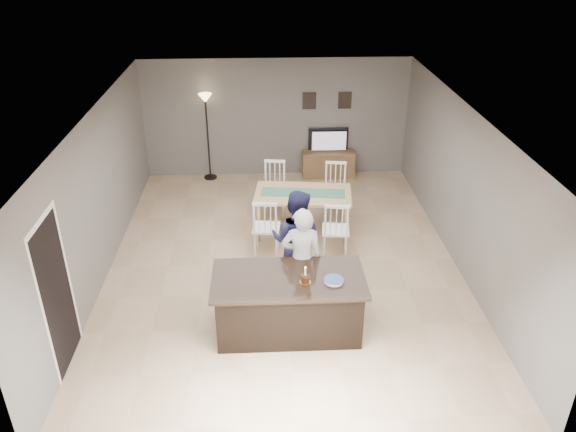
{
  "coord_description": "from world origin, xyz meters",
  "views": [
    {
      "loc": [
        -0.32,
        -8.32,
        5.28
      ],
      "look_at": [
        0.07,
        -0.3,
        1.08
      ],
      "focal_mm": 35.0,
      "sensor_mm": 36.0,
      "label": 1
    }
  ],
  "objects_px": {
    "kitchen_island": "(288,304)",
    "floor_lamp": "(206,114)",
    "birthday_cake": "(305,279)",
    "plate_stack": "(334,280)",
    "television": "(329,140)",
    "woman": "(302,260)",
    "tv_console": "(328,164)",
    "man": "(296,241)",
    "dining_table": "(303,200)"
  },
  "relations": [
    {
      "from": "kitchen_island",
      "to": "tv_console",
      "type": "distance_m",
      "value": 5.7
    },
    {
      "from": "television",
      "to": "birthday_cake",
      "type": "distance_m",
      "value": 5.85
    },
    {
      "from": "kitchen_island",
      "to": "birthday_cake",
      "type": "height_order",
      "value": "birthday_cake"
    },
    {
      "from": "tv_console",
      "to": "woman",
      "type": "distance_m",
      "value": 5.14
    },
    {
      "from": "plate_stack",
      "to": "floor_lamp",
      "type": "bearing_deg",
      "value": 110.79
    },
    {
      "from": "television",
      "to": "plate_stack",
      "type": "height_order",
      "value": "television"
    },
    {
      "from": "plate_stack",
      "to": "floor_lamp",
      "type": "height_order",
      "value": "floor_lamp"
    },
    {
      "from": "man",
      "to": "woman",
      "type": "bearing_deg",
      "value": 115.75
    },
    {
      "from": "kitchen_island",
      "to": "man",
      "type": "bearing_deg",
      "value": 80.88
    },
    {
      "from": "tv_console",
      "to": "man",
      "type": "relative_size",
      "value": 0.7
    },
    {
      "from": "kitchen_island",
      "to": "television",
      "type": "bearing_deg",
      "value": 77.99
    },
    {
      "from": "man",
      "to": "dining_table",
      "type": "relative_size",
      "value": 0.79
    },
    {
      "from": "man",
      "to": "floor_lamp",
      "type": "distance_m",
      "value": 4.87
    },
    {
      "from": "kitchen_island",
      "to": "television",
      "type": "distance_m",
      "value": 5.78
    },
    {
      "from": "tv_console",
      "to": "birthday_cake",
      "type": "height_order",
      "value": "birthday_cake"
    },
    {
      "from": "woman",
      "to": "television",
      "type": "bearing_deg",
      "value": -97.49
    },
    {
      "from": "floor_lamp",
      "to": "television",
      "type": "bearing_deg",
      "value": 1.04
    },
    {
      "from": "birthday_cake",
      "to": "floor_lamp",
      "type": "distance_m",
      "value": 6.01
    },
    {
      "from": "tv_console",
      "to": "plate_stack",
      "type": "distance_m",
      "value": 5.76
    },
    {
      "from": "tv_console",
      "to": "plate_stack",
      "type": "xyz_separation_m",
      "value": [
        -0.58,
        -5.7,
        0.62
      ]
    },
    {
      "from": "tv_console",
      "to": "birthday_cake",
      "type": "relative_size",
      "value": 4.8
    },
    {
      "from": "tv_console",
      "to": "woman",
      "type": "bearing_deg",
      "value": -100.99
    },
    {
      "from": "plate_stack",
      "to": "dining_table",
      "type": "bearing_deg",
      "value": 93.97
    },
    {
      "from": "kitchen_island",
      "to": "floor_lamp",
      "type": "height_order",
      "value": "floor_lamp"
    },
    {
      "from": "tv_console",
      "to": "television",
      "type": "height_order",
      "value": "television"
    },
    {
      "from": "floor_lamp",
      "to": "plate_stack",
      "type": "bearing_deg",
      "value": -69.21
    },
    {
      "from": "kitchen_island",
      "to": "birthday_cake",
      "type": "xyz_separation_m",
      "value": [
        0.22,
        -0.12,
        0.5
      ]
    },
    {
      "from": "kitchen_island",
      "to": "woman",
      "type": "relative_size",
      "value": 1.27
    },
    {
      "from": "plate_stack",
      "to": "dining_table",
      "type": "relative_size",
      "value": 0.13
    },
    {
      "from": "dining_table",
      "to": "floor_lamp",
      "type": "height_order",
      "value": "floor_lamp"
    },
    {
      "from": "man",
      "to": "plate_stack",
      "type": "distance_m",
      "value": 1.3
    },
    {
      "from": "television",
      "to": "plate_stack",
      "type": "xyz_separation_m",
      "value": [
        -0.58,
        -5.77,
        0.06
      ]
    },
    {
      "from": "birthday_cake",
      "to": "woman",
      "type": "bearing_deg",
      "value": 89.89
    },
    {
      "from": "tv_console",
      "to": "television",
      "type": "distance_m",
      "value": 0.57
    },
    {
      "from": "television",
      "to": "floor_lamp",
      "type": "xyz_separation_m",
      "value": [
        -2.75,
        -0.05,
        0.68
      ]
    },
    {
      "from": "plate_stack",
      "to": "dining_table",
      "type": "height_order",
      "value": "dining_table"
    },
    {
      "from": "dining_table",
      "to": "floor_lamp",
      "type": "relative_size",
      "value": 1.1
    },
    {
      "from": "television",
      "to": "woman",
      "type": "xyz_separation_m",
      "value": [
        -0.97,
        -5.09,
        -0.02
      ]
    },
    {
      "from": "tv_console",
      "to": "television",
      "type": "relative_size",
      "value": 1.31
    },
    {
      "from": "television",
      "to": "man",
      "type": "xyz_separation_m",
      "value": [
        -1.02,
        -4.55,
        -0.0
      ]
    },
    {
      "from": "tv_console",
      "to": "dining_table",
      "type": "height_order",
      "value": "dining_table"
    },
    {
      "from": "kitchen_island",
      "to": "woman",
      "type": "bearing_deg",
      "value": 67.73
    },
    {
      "from": "floor_lamp",
      "to": "birthday_cake",
      "type": "bearing_deg",
      "value": -72.74
    },
    {
      "from": "birthday_cake",
      "to": "kitchen_island",
      "type": "bearing_deg",
      "value": 151.33
    },
    {
      "from": "woman",
      "to": "plate_stack",
      "type": "height_order",
      "value": "woman"
    },
    {
      "from": "television",
      "to": "woman",
      "type": "relative_size",
      "value": 0.54
    },
    {
      "from": "kitchen_island",
      "to": "dining_table",
      "type": "bearing_deg",
      "value": 81.9
    },
    {
      "from": "television",
      "to": "floor_lamp",
      "type": "height_order",
      "value": "floor_lamp"
    },
    {
      "from": "woman",
      "to": "birthday_cake",
      "type": "bearing_deg",
      "value": 93.24
    },
    {
      "from": "tv_console",
      "to": "man",
      "type": "xyz_separation_m",
      "value": [
        -1.02,
        -4.48,
        0.56
      ]
    }
  ]
}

